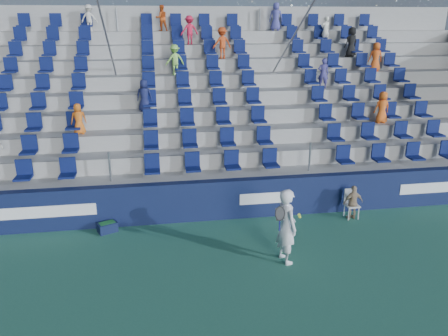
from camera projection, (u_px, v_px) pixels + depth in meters
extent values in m
plane|color=#2E6D55|center=(234.00, 276.00, 10.14)|extent=(70.00, 70.00, 0.00)
cube|color=#11193E|center=(215.00, 200.00, 12.89)|extent=(24.00, 0.30, 1.20)
cube|color=white|center=(36.00, 212.00, 11.99)|extent=(3.20, 0.02, 0.34)
cube|color=white|center=(266.00, 198.00, 12.96)|extent=(1.60, 0.02, 0.34)
cube|color=white|center=(435.00, 188.00, 13.77)|extent=(2.40, 0.02, 0.34)
cube|color=#9B9B96|center=(213.00, 193.00, 13.43)|extent=(24.00, 0.85, 1.20)
cube|color=#9B9B96|center=(209.00, 176.00, 14.14)|extent=(24.00, 0.85, 1.70)
cube|color=#9B9B96|center=(206.00, 161.00, 14.86)|extent=(24.00, 0.85, 2.20)
cube|color=#9B9B96|center=(203.00, 147.00, 15.57)|extent=(24.00, 0.85, 2.70)
cube|color=#9B9B96|center=(201.00, 134.00, 16.29)|extent=(24.00, 0.85, 3.20)
cube|color=#9B9B96|center=(198.00, 123.00, 17.00)|extent=(24.00, 0.85, 3.70)
cube|color=#9B9B96|center=(196.00, 112.00, 17.72)|extent=(24.00, 0.85, 4.20)
cube|color=#9B9B96|center=(194.00, 102.00, 18.43)|extent=(24.00, 0.85, 4.70)
cube|color=#9B9B96|center=(192.00, 93.00, 19.14)|extent=(24.00, 0.85, 5.20)
cube|color=#9B9B96|center=(190.00, 80.00, 19.62)|extent=(24.00, 0.50, 6.20)
cube|color=#0C1548|center=(213.00, 163.00, 13.12)|extent=(16.05, 0.50, 0.70)
cube|color=#0C1548|center=(209.00, 140.00, 13.76)|extent=(16.05, 0.50, 0.70)
cube|color=#0C1548|center=(206.00, 119.00, 14.39)|extent=(16.05, 0.50, 0.70)
cube|color=#0C1548|center=(203.00, 99.00, 15.03)|extent=(16.05, 0.50, 0.70)
cube|color=#0C1548|center=(200.00, 81.00, 15.66)|extent=(16.05, 0.50, 0.70)
cube|color=#0C1548|center=(197.00, 65.00, 16.29)|extent=(16.05, 0.50, 0.70)
cube|color=#0C1548|center=(195.00, 50.00, 16.93)|extent=(16.05, 0.50, 0.70)
cube|color=#0C1548|center=(192.00, 35.00, 17.56)|extent=(16.05, 0.50, 0.70)
cube|color=#0C1548|center=(190.00, 22.00, 18.20)|extent=(16.05, 0.50, 0.70)
cylinder|color=gray|center=(112.00, 60.00, 14.96)|extent=(0.06, 7.68, 4.55)
cylinder|color=gray|center=(281.00, 57.00, 15.85)|extent=(0.06, 7.68, 4.55)
imported|color=#88CE52|center=(175.00, 60.00, 16.06)|extent=(0.80, 0.59, 1.10)
imported|color=#3E397F|center=(323.00, 73.00, 16.23)|extent=(0.45, 0.35, 1.10)
imported|color=#C34117|center=(222.00, 43.00, 16.96)|extent=(0.86, 0.64, 1.19)
imported|color=black|center=(351.00, 42.00, 17.75)|extent=(0.66, 0.52, 1.17)
imported|color=#CF4F18|center=(162.00, 18.00, 17.92)|extent=(0.57, 0.49, 1.02)
imported|color=red|center=(189.00, 30.00, 17.43)|extent=(0.79, 0.55, 1.11)
imported|color=beige|center=(89.00, 18.00, 17.49)|extent=(0.72, 0.50, 1.03)
imported|color=#171D47|center=(144.00, 96.00, 14.63)|extent=(0.58, 0.44, 1.07)
imported|color=silver|center=(325.00, 30.00, 18.28)|extent=(0.45, 0.36, 1.08)
imported|color=#CC5E18|center=(79.00, 119.00, 13.70)|extent=(0.55, 0.44, 0.99)
imported|color=#D85319|center=(376.00, 57.00, 17.23)|extent=(0.58, 0.41, 1.12)
imported|color=#414390|center=(276.00, 17.00, 18.62)|extent=(0.65, 0.53, 1.15)
imported|color=orange|center=(382.00, 107.00, 15.20)|extent=(0.56, 0.38, 1.10)
imported|color=white|center=(286.00, 226.00, 10.48)|extent=(0.60, 0.78, 1.89)
cylinder|color=navy|center=(279.00, 225.00, 10.16)|extent=(0.03, 0.03, 0.28)
torus|color=black|center=(280.00, 214.00, 10.06)|extent=(0.30, 0.17, 0.28)
plane|color=#262626|center=(280.00, 214.00, 10.06)|extent=(0.30, 0.16, 0.29)
sphere|color=#CBDF34|center=(300.00, 217.00, 10.23)|extent=(0.07, 0.07, 0.07)
sphere|color=#CBDF34|center=(299.00, 215.00, 10.27)|extent=(0.07, 0.07, 0.07)
cube|color=white|center=(352.00, 205.00, 12.99)|extent=(0.41, 0.41, 0.04)
cube|color=white|center=(350.00, 196.00, 13.08)|extent=(0.39, 0.06, 0.48)
cylinder|color=white|center=(349.00, 214.00, 12.89)|extent=(0.03, 0.03, 0.38)
cylinder|color=white|center=(358.00, 214.00, 12.93)|extent=(0.03, 0.03, 0.38)
cylinder|color=white|center=(344.00, 210.00, 13.18)|extent=(0.03, 0.03, 0.38)
cylinder|color=white|center=(354.00, 209.00, 13.23)|extent=(0.03, 0.03, 0.38)
imported|color=tan|center=(353.00, 202.00, 12.90)|extent=(0.62, 0.28, 1.05)
cube|color=#0F1737|center=(107.00, 227.00, 12.20)|extent=(0.60, 0.51, 0.28)
cube|color=#1E662D|center=(107.00, 225.00, 12.18)|extent=(0.48, 0.39, 0.17)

